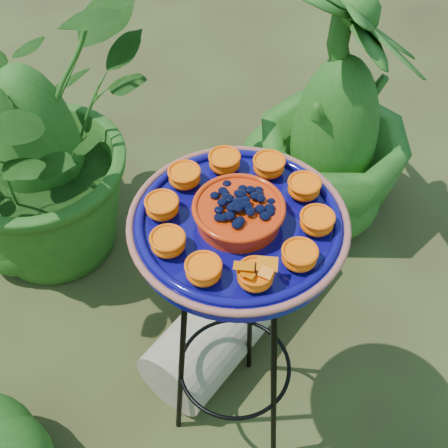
% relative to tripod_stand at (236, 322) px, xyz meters
% --- Properties ---
extents(ground_plane, '(20.00, 20.00, 0.00)m').
position_rel_tripod_stand_xyz_m(ground_plane, '(-0.08, 0.10, -0.49)').
color(ground_plane, '#2E2614').
rests_on(ground_plane, ground).
extents(tripod_stand, '(0.39, 0.39, 0.81)m').
position_rel_tripod_stand_xyz_m(tripod_stand, '(0.00, 0.00, 0.00)').
color(tripod_stand, black).
rests_on(tripod_stand, ground).
extents(feeder_dish, '(0.54, 0.54, 0.10)m').
position_rel_tripod_stand_xyz_m(feeder_dish, '(0.00, -0.00, 0.35)').
color(feeder_dish, '#0A085F').
rests_on(feeder_dish, tripod_stand).
extents(driftwood_log, '(0.63, 0.65, 0.23)m').
position_rel_tripod_stand_xyz_m(driftwood_log, '(0.04, 0.29, -0.38)').
color(driftwood_log, tan).
rests_on(driftwood_log, ground).
extents(shrub_back_left, '(1.12, 1.15, 0.98)m').
position_rel_tripod_stand_xyz_m(shrub_back_left, '(-0.55, 0.76, -0.00)').
color(shrub_back_left, '#1A4B14').
rests_on(shrub_back_left, ground).
extents(shrub_back_right, '(0.68, 0.68, 0.93)m').
position_rel_tripod_stand_xyz_m(shrub_back_right, '(0.42, 0.77, -0.03)').
color(shrub_back_right, '#1A4B14').
rests_on(shrub_back_right, ground).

